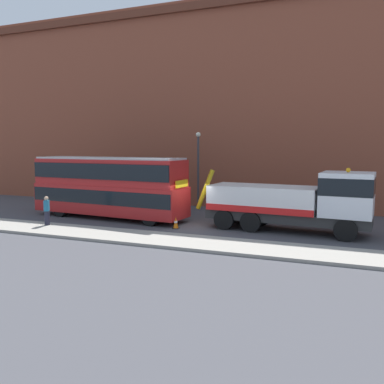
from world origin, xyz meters
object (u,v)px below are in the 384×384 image
object	(u,v)px
double_decker_bus	(109,185)
recovery_tow_truck	(295,201)
traffic_cone_near_bus	(176,223)
street_lamp	(198,164)
pedestrian_onlooker	(47,211)

from	to	relation	value
double_decker_bus	recovery_tow_truck	bearing A→B (deg)	4.94
double_decker_bus	traffic_cone_near_bus	bearing A→B (deg)	-10.91
street_lamp	double_decker_bus	bearing A→B (deg)	-127.07
traffic_cone_near_bus	street_lamp	world-z (taller)	street_lamp
traffic_cone_near_bus	recovery_tow_truck	bearing A→B (deg)	13.37
recovery_tow_truck	double_decker_bus	size ratio (longest dim) A/B	0.91
recovery_tow_truck	street_lamp	bearing A→B (deg)	149.23
double_decker_bus	pedestrian_onlooker	world-z (taller)	double_decker_bus
double_decker_bus	traffic_cone_near_bus	xyz separation A→B (m)	(5.57, -1.60, -1.89)
double_decker_bus	street_lamp	bearing A→B (deg)	58.07
double_decker_bus	street_lamp	xyz separation A→B (m)	(4.27, 5.65, 1.24)
traffic_cone_near_bus	pedestrian_onlooker	bearing A→B (deg)	-161.15
pedestrian_onlooker	street_lamp	distance (m)	11.65
double_decker_bus	pedestrian_onlooker	xyz separation A→B (m)	(-1.66, -4.07, -1.25)
pedestrian_onlooker	street_lamp	size ratio (longest dim) A/B	0.29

